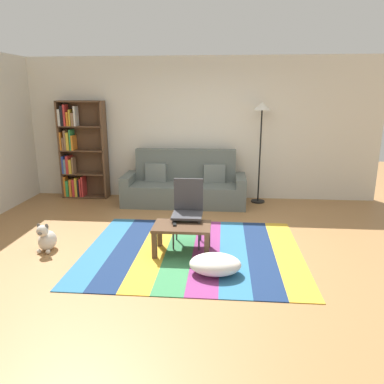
% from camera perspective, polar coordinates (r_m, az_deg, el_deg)
% --- Properties ---
extents(ground_plane, '(14.00, 14.00, 0.00)m').
position_cam_1_polar(ground_plane, '(5.14, -0.71, -8.20)').
color(ground_plane, '#9E7042').
extents(back_wall, '(6.80, 0.10, 2.70)m').
position_cam_1_polar(back_wall, '(7.30, 1.23, 9.63)').
color(back_wall, silver).
rests_on(back_wall, ground_plane).
extents(rug, '(2.82, 2.35, 0.01)m').
position_cam_1_polar(rug, '(4.96, 0.17, -9.02)').
color(rug, teal).
rests_on(rug, ground_plane).
extents(couch, '(2.26, 0.80, 1.00)m').
position_cam_1_polar(couch, '(6.97, -1.15, 0.93)').
color(couch, '#59605B').
rests_on(couch, ground_plane).
extents(bookshelf, '(0.90, 0.28, 1.89)m').
position_cam_1_polar(bookshelf, '(7.65, -17.13, 5.82)').
color(bookshelf, brown).
rests_on(bookshelf, ground_plane).
extents(coffee_table, '(0.73, 0.48, 0.38)m').
position_cam_1_polar(coffee_table, '(4.79, -1.54, -5.90)').
color(coffee_table, '#513826').
rests_on(coffee_table, rug).
extents(pouf, '(0.59, 0.43, 0.23)m').
position_cam_1_polar(pouf, '(4.33, 3.59, -11.02)').
color(pouf, white).
rests_on(pouf, rug).
extents(dog, '(0.22, 0.35, 0.40)m').
position_cam_1_polar(dog, '(5.29, -21.44, -6.72)').
color(dog, beige).
rests_on(dog, ground_plane).
extents(standing_lamp, '(0.32, 0.32, 1.87)m').
position_cam_1_polar(standing_lamp, '(6.98, 10.64, 10.88)').
color(standing_lamp, black).
rests_on(standing_lamp, ground_plane).
extents(tv_remote, '(0.06, 0.15, 0.02)m').
position_cam_1_polar(tv_remote, '(4.79, -2.69, -4.90)').
color(tv_remote, black).
rests_on(tv_remote, coffee_table).
extents(folding_chair, '(0.40, 0.40, 0.90)m').
position_cam_1_polar(folding_chair, '(5.04, -0.63, -2.21)').
color(folding_chair, '#38383D').
rests_on(folding_chair, ground_plane).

